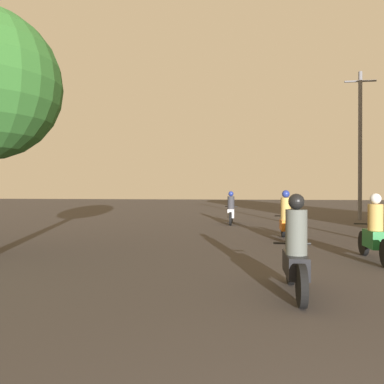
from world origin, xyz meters
name	(u,v)px	position (x,y,z in m)	size (l,w,h in m)	color
motorcycle_black	(296,255)	(-0.13, 5.20, 0.61)	(0.60, 1.87, 1.55)	black
motorcycle_green	(375,234)	(1.98, 8.20, 0.62)	(0.60, 2.09, 1.52)	black
motorcycle_orange	(286,220)	(0.39, 11.54, 0.63)	(0.60, 2.12, 1.59)	black
motorcycle_silver	(231,211)	(-1.53, 16.83, 0.62)	(0.60, 1.94, 1.53)	black
utility_pole_far	(360,143)	(5.14, 20.17, 4.09)	(1.60, 0.20, 7.84)	slate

